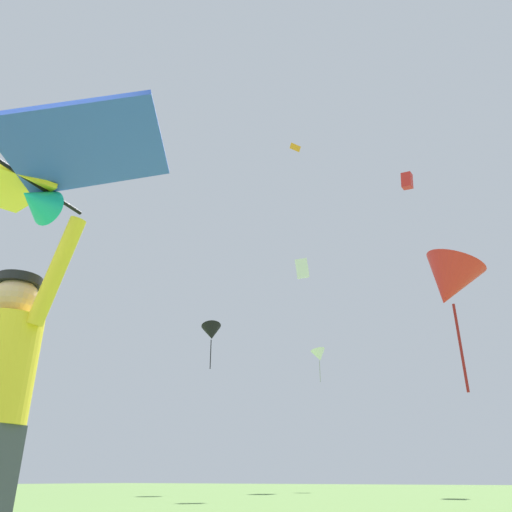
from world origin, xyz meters
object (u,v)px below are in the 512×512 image
object	(u,v)px
distant_kite_white_low_right	(302,269)
distant_kite_orange_high_left	(296,147)
distant_kite_white_high_right	(319,355)
distant_kite_red_far_center	(407,181)
held_stunt_kite	(30,173)
distant_kite_black_low_left	(211,332)
distant_kite_red_overhead_distant	(450,283)

from	to	relation	value
distant_kite_white_low_right	distant_kite_orange_high_left	world-z (taller)	distant_kite_orange_high_left
distant_kite_white_high_right	distant_kite_red_far_center	world-z (taller)	distant_kite_red_far_center
distant_kite_white_low_right	distant_kite_white_high_right	world-z (taller)	distant_kite_white_low_right
held_stunt_kite	distant_kite_white_high_right	size ratio (longest dim) A/B	0.96
distant_kite_orange_high_left	distant_kite_black_low_left	size ratio (longest dim) A/B	0.32
distant_kite_white_low_right	distant_kite_orange_high_left	distance (m)	7.87
distant_kite_red_overhead_distant	distant_kite_orange_high_left	world-z (taller)	distant_kite_orange_high_left
distant_kite_orange_high_left	distant_kite_red_far_center	world-z (taller)	distant_kite_orange_high_left
distant_kite_red_overhead_distant	distant_kite_white_high_right	distance (m)	19.06
distant_kite_white_high_right	distant_kite_black_low_left	bearing A→B (deg)	-107.37
held_stunt_kite	distant_kite_orange_high_left	distance (m)	29.59
distant_kite_orange_high_left	distant_kite_red_far_center	xyz separation A→B (m)	(5.17, 6.04, -1.00)
distant_kite_red_overhead_distant	distant_kite_white_low_right	world-z (taller)	distant_kite_white_low_right
distant_kite_white_low_right	distant_kite_orange_high_left	size ratio (longest dim) A/B	1.98
distant_kite_black_low_left	distant_kite_red_far_center	size ratio (longest dim) A/B	2.09
distant_kite_red_overhead_distant	distant_kite_black_low_left	world-z (taller)	distant_kite_black_low_left
distant_kite_black_low_left	distant_kite_red_overhead_distant	bearing A→B (deg)	-32.88
distant_kite_white_high_right	distant_kite_red_overhead_distant	bearing A→B (deg)	-56.19
held_stunt_kite	distant_kite_red_overhead_distant	world-z (taller)	distant_kite_red_overhead_distant
distant_kite_black_low_left	distant_kite_white_high_right	world-z (taller)	distant_kite_black_low_left
distant_kite_white_low_right	distant_kite_red_far_center	distance (m)	9.20
distant_kite_red_overhead_distant	distant_kite_black_low_left	xyz separation A→B (m)	(-12.81, 8.28, 2.69)
distant_kite_white_high_right	distant_kite_red_far_center	size ratio (longest dim) A/B	1.77
distant_kite_red_overhead_distant	distant_kite_red_far_center	distance (m)	23.92
distant_kite_white_low_right	distant_kite_red_far_center	bearing A→B (deg)	16.60
held_stunt_kite	distant_kite_white_low_right	xyz separation A→B (m)	(-11.10, 25.91, 10.99)
distant_kite_black_low_left	distant_kite_red_far_center	world-z (taller)	distant_kite_red_far_center
distant_kite_black_low_left	distant_kite_white_high_right	distance (m)	7.75
distant_kite_red_far_center	distant_kite_red_overhead_distant	bearing A→B (deg)	-75.68
distant_kite_orange_high_left	distant_kite_black_low_left	distance (m)	13.63
distant_kite_white_low_right	distant_kite_red_far_center	world-z (taller)	distant_kite_red_far_center
distant_kite_red_overhead_distant	distant_kite_white_high_right	xyz separation A→B (m)	(-10.50, 15.68, 2.71)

